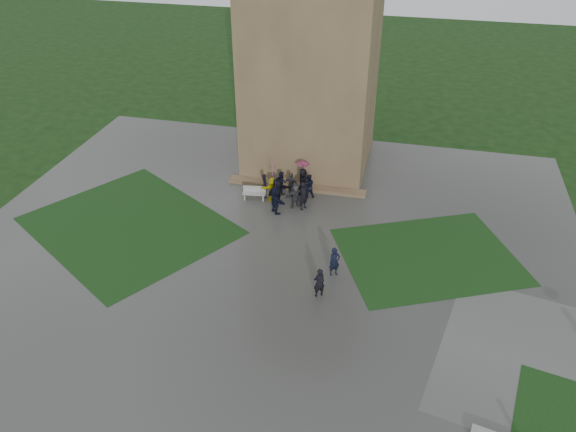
% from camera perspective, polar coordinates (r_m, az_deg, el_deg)
% --- Properties ---
extents(ground, '(120.00, 120.00, 0.00)m').
position_cam_1_polar(ground, '(27.95, -3.94, -7.65)').
color(ground, black).
extents(plaza, '(34.00, 34.00, 0.02)m').
position_cam_1_polar(plaza, '(29.43, -2.81, -5.20)').
color(plaza, '#393936').
rests_on(plaza, ground).
extents(lawn_inset_left, '(14.10, 13.46, 0.01)m').
position_cam_1_polar(lawn_inset_left, '(33.86, -15.85, -0.94)').
color(lawn_inset_left, black).
rests_on(lawn_inset_left, plaza).
extents(lawn_inset_right, '(11.12, 10.15, 0.01)m').
position_cam_1_polar(lawn_inset_right, '(31.07, 14.05, -3.96)').
color(lawn_inset_right, black).
rests_on(lawn_inset_right, plaza).
extents(tower, '(8.00, 8.00, 18.00)m').
position_cam_1_polar(tower, '(37.05, 2.57, 18.41)').
color(tower, brown).
rests_on(tower, ground).
extents(tower_plinth, '(9.00, 0.80, 0.22)m').
position_cam_1_polar(tower_plinth, '(36.32, 0.87, 3.03)').
color(tower_plinth, brown).
rests_on(tower_plinth, plaza).
extents(bench, '(1.49, 0.64, 0.84)m').
position_cam_1_polar(bench, '(35.01, -3.45, 2.36)').
color(bench, '#A7A7A2').
rests_on(bench, plaza).
extents(visitor_cluster, '(3.41, 3.85, 2.65)m').
position_cam_1_polar(visitor_cluster, '(34.19, -0.20, 3.05)').
color(visitor_cluster, black).
rests_on(visitor_cluster, plaza).
extents(pedestrian_mid, '(0.70, 0.65, 1.61)m').
position_cam_1_polar(pedestrian_mid, '(28.51, 4.75, -4.65)').
color(pedestrian_mid, black).
rests_on(pedestrian_mid, plaza).
extents(pedestrian_near, '(0.70, 0.65, 1.60)m').
position_cam_1_polar(pedestrian_near, '(27.16, 3.18, -6.77)').
color(pedestrian_near, black).
rests_on(pedestrian_near, plaza).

